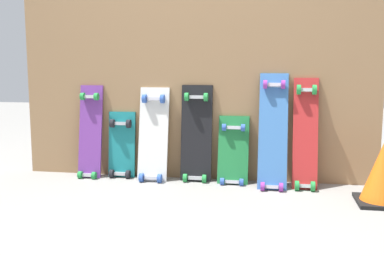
{
  "coord_description": "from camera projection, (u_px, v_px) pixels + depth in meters",
  "views": [
    {
      "loc": [
        0.57,
        -3.36,
        0.89
      ],
      "look_at": [
        0.0,
        -0.07,
        0.41
      ],
      "focal_mm": 43.24,
      "sensor_mm": 36.0,
      "label": 1
    }
  ],
  "objects": [
    {
      "name": "plywood_wall_panel",
      "position": [
        195.0,
        76.0,
        3.46
      ],
      "size": [
        2.69,
        0.04,
        1.56
      ],
      "primitive_type": "cube",
      "color": "#99724C",
      "rests_on": "ground"
    },
    {
      "name": "ground_plane",
      "position": [
        194.0,
        180.0,
        3.5
      ],
      "size": [
        12.0,
        12.0,
        0.0
      ],
      "primitive_type": "plane",
      "color": "gray"
    },
    {
      "name": "skateboard_blue",
      "position": [
        273.0,
        136.0,
        3.27
      ],
      "size": [
        0.2,
        0.3,
        0.87
      ],
      "color": "#386BAD",
      "rests_on": "ground"
    },
    {
      "name": "skateboard_black",
      "position": [
        196.0,
        138.0,
        3.45
      ],
      "size": [
        0.23,
        0.16,
        0.78
      ],
      "color": "black",
      "rests_on": "ground"
    },
    {
      "name": "traffic_cone",
      "position": [
        383.0,
        172.0,
        2.88
      ],
      "size": [
        0.31,
        0.31,
        0.41
      ],
      "color": "black",
      "rests_on": "ground"
    },
    {
      "name": "skateboard_green",
      "position": [
        233.0,
        155.0,
        3.39
      ],
      "size": [
        0.22,
        0.19,
        0.56
      ],
      "color": "#1E7238",
      "rests_on": "ground"
    },
    {
      "name": "skateboard_purple",
      "position": [
        90.0,
        136.0,
        3.57
      ],
      "size": [
        0.18,
        0.19,
        0.78
      ],
      "color": "#6B338C",
      "rests_on": "ground"
    },
    {
      "name": "skateboard_teal",
      "position": [
        122.0,
        149.0,
        3.57
      ],
      "size": [
        0.21,
        0.13,
        0.57
      ],
      "color": "#197A7F",
      "rests_on": "ground"
    },
    {
      "name": "skateboard_red",
      "position": [
        305.0,
        138.0,
        3.25
      ],
      "size": [
        0.17,
        0.26,
        0.84
      ],
      "color": "#B22626",
      "rests_on": "ground"
    },
    {
      "name": "skateboard_white",
      "position": [
        153.0,
        138.0,
        3.47
      ],
      "size": [
        0.22,
        0.21,
        0.76
      ],
      "color": "silver",
      "rests_on": "ground"
    }
  ]
}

